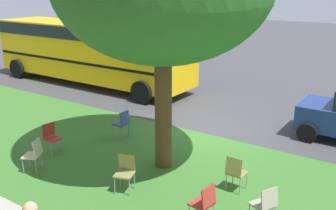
# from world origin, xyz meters

# --- Properties ---
(ground) EXTENTS (80.00, 80.00, 0.00)m
(ground) POSITION_xyz_m (0.00, 0.00, 0.00)
(ground) COLOR #424247
(grass_verge) EXTENTS (48.00, 6.00, 0.01)m
(grass_verge) POSITION_xyz_m (0.00, 3.20, 0.00)
(grass_verge) COLOR #3D752D
(grass_verge) RESTS_ON ground
(chair_0) EXTENTS (0.56, 0.56, 0.88)m
(chair_0) POSITION_xyz_m (2.30, 4.94, 0.52)
(chair_0) COLOR beige
(chair_0) RESTS_ON ground
(chair_1) EXTENTS (0.49, 0.49, 0.88)m
(chair_1) POSITION_xyz_m (-2.43, 4.54, 0.52)
(chair_1) COLOR #B7332D
(chair_1) RESTS_ON ground
(chair_2) EXTENTS (0.47, 0.47, 0.88)m
(chair_2) POSITION_xyz_m (2.86, 3.92, 0.52)
(chair_2) COLOR #B7332D
(chair_2) RESTS_ON ground
(chair_3) EXTENTS (0.44, 0.44, 0.88)m
(chair_3) POSITION_xyz_m (-2.40, 2.98, 0.52)
(chair_3) COLOR olive
(chair_3) RESTS_ON ground
(chair_4) EXTENTS (0.53, 0.53, 0.88)m
(chair_4) POSITION_xyz_m (-0.25, 4.36, 0.52)
(chair_4) COLOR olive
(chair_4) RESTS_ON ground
(chair_5) EXTENTS (0.57, 0.56, 0.88)m
(chair_5) POSITION_xyz_m (-3.46, 3.92, 0.52)
(chair_5) COLOR #ADA393
(chair_5) RESTS_ON ground
(chair_6) EXTENTS (0.43, 0.42, 0.88)m
(chair_6) POSITION_xyz_m (1.91, 1.92, 0.52)
(chair_6) COLOR #335184
(chair_6) RESTS_ON ground
(school_bus) EXTENTS (10.40, 2.80, 2.88)m
(school_bus) POSITION_xyz_m (7.57, -2.50, 1.76)
(school_bus) COLOR yellow
(school_bus) RESTS_ON ground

